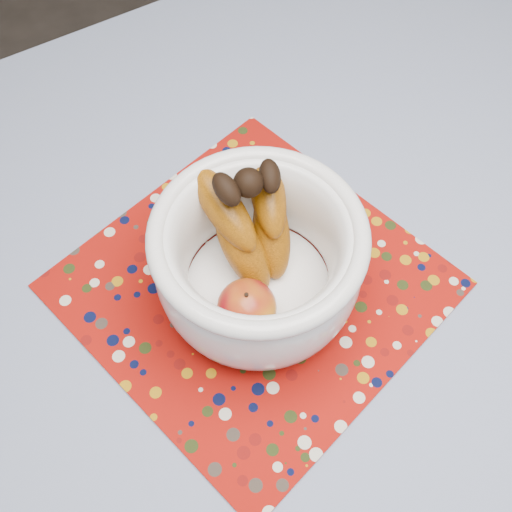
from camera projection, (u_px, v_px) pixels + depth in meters
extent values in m
plane|color=#2D2826|center=(287.00, 450.00, 1.42)|extent=(4.00, 4.00, 0.00)
cube|color=brown|center=(312.00, 326.00, 0.79)|extent=(1.20, 1.20, 0.04)
cylinder|color=brown|center=(358.00, 116.00, 1.48)|extent=(0.06, 0.06, 0.71)
cylinder|color=brown|center=(509.00, 162.00, 1.61)|extent=(0.03, 0.03, 0.39)
cube|color=#6274A4|center=(314.00, 318.00, 0.76)|extent=(1.32, 1.32, 0.01)
cube|color=#950E08|center=(253.00, 285.00, 0.78)|extent=(0.50, 0.50, 0.00)
cylinder|color=white|center=(258.00, 291.00, 0.77)|extent=(0.12, 0.12, 0.01)
cylinder|color=white|center=(258.00, 286.00, 0.76)|extent=(0.18, 0.18, 0.01)
torus|color=white|center=(258.00, 235.00, 0.65)|extent=(0.25, 0.25, 0.02)
ellipsoid|color=maroon|center=(247.00, 307.00, 0.70)|extent=(0.07, 0.07, 0.06)
sphere|color=black|center=(248.00, 183.00, 0.66)|extent=(0.03, 0.03, 0.03)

